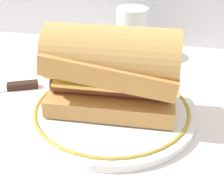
# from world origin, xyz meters

# --- Properties ---
(ground_plane) EXTENTS (1.50, 1.50, 0.00)m
(ground_plane) POSITION_xyz_m (0.00, 0.00, 0.00)
(ground_plane) COLOR silver
(plate) EXTENTS (0.27, 0.27, 0.01)m
(plate) POSITION_xyz_m (0.03, 0.01, 0.01)
(plate) COLOR white
(plate) RESTS_ON ground_plane
(sausage_sandwich) EXTENTS (0.20, 0.11, 0.13)m
(sausage_sandwich) POSITION_xyz_m (0.03, 0.01, 0.08)
(sausage_sandwich) COLOR tan
(sausage_sandwich) RESTS_ON plate
(drinking_glass) EXTENTS (0.07, 0.07, 0.11)m
(drinking_glass) POSITION_xyz_m (0.02, 0.26, 0.05)
(drinking_glass) COLOR silver
(drinking_glass) RESTS_ON ground_plane
(butter_knife) EXTENTS (0.16, 0.08, 0.01)m
(butter_knife) POSITION_xyz_m (-0.19, 0.04, 0.00)
(butter_knife) COLOR silver
(butter_knife) RESTS_ON ground_plane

